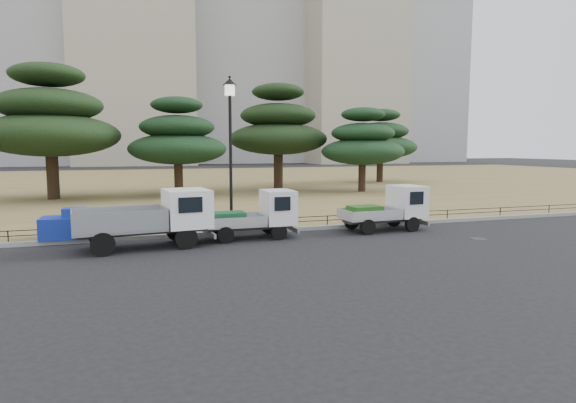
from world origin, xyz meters
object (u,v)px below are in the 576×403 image
object	(u,v)px
truck_large	(152,216)
tarp_pile	(66,226)
street_lamp	(230,128)
truck_kei_rear	(389,208)
truck_kei_front	(257,215)

from	to	relation	value
truck_large	tarp_pile	size ratio (longest dim) A/B	2.78
tarp_pile	street_lamp	bearing A→B (deg)	-0.47
truck_kei_rear	street_lamp	world-z (taller)	street_lamp
truck_large	truck_kei_front	bearing A→B (deg)	1.87
truck_large	tarp_pile	bearing A→B (deg)	140.83
truck_kei_rear	street_lamp	distance (m)	7.26
street_lamp	tarp_pile	bearing A→B (deg)	179.53
truck_kei_front	truck_kei_rear	bearing A→B (deg)	-0.04
truck_large	truck_kei_front	xyz separation A→B (m)	(3.84, 0.55, -0.19)
street_lamp	truck_kei_rear	bearing A→B (deg)	-11.61
truck_large	street_lamp	world-z (taller)	street_lamp
tarp_pile	truck_kei_rear	bearing A→B (deg)	-6.24
truck_large	tarp_pile	world-z (taller)	truck_large
truck_kei_rear	tarp_pile	size ratio (longest dim) A/B	2.12
truck_kei_front	street_lamp	bearing A→B (deg)	118.76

